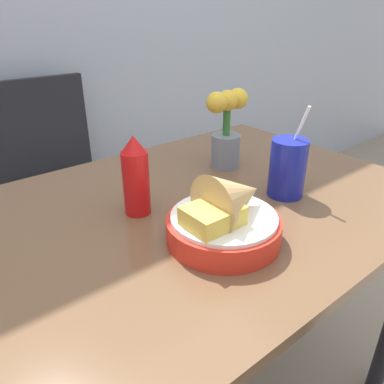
# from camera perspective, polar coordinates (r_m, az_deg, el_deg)

# --- Properties ---
(dining_table) EXTENTS (1.20, 0.79, 0.74)m
(dining_table) POSITION_cam_1_polar(r_m,az_deg,el_deg) (0.92, -1.38, -7.78)
(dining_table) COLOR brown
(dining_table) RESTS_ON ground_plane
(chair_far_window) EXTENTS (0.40, 0.40, 0.91)m
(chair_far_window) POSITION_cam_1_polar(r_m,az_deg,el_deg) (1.61, -20.32, 2.29)
(chair_far_window) COLOR black
(chair_far_window) RESTS_ON ground_plane
(food_basket) EXTENTS (0.22, 0.22, 0.15)m
(food_basket) POSITION_cam_1_polar(r_m,az_deg,el_deg) (0.73, 5.37, -3.61)
(food_basket) COLOR red
(food_basket) RESTS_ON dining_table
(ketchup_bottle) EXTENTS (0.06, 0.06, 0.18)m
(ketchup_bottle) POSITION_cam_1_polar(r_m,az_deg,el_deg) (0.81, -8.58, 2.32)
(ketchup_bottle) COLOR red
(ketchup_bottle) RESTS_ON dining_table
(drink_cup) EXTENTS (0.09, 0.09, 0.22)m
(drink_cup) POSITION_cam_1_polar(r_m,az_deg,el_deg) (0.92, 14.31, 3.31)
(drink_cup) COLOR #192399
(drink_cup) RESTS_ON dining_table
(flower_vase) EXTENTS (0.13, 0.08, 0.22)m
(flower_vase) POSITION_cam_1_polar(r_m,az_deg,el_deg) (1.05, 5.25, 9.66)
(flower_vase) COLOR gray
(flower_vase) RESTS_ON dining_table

